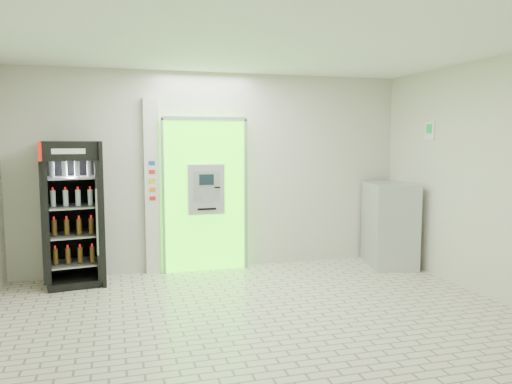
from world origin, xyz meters
name	(u,v)px	position (x,y,z in m)	size (l,w,h in m)	color
ground	(264,323)	(0.00, 0.00, 0.00)	(6.00, 6.00, 0.00)	beige
room_shell	(264,154)	(0.00, 0.00, 1.84)	(6.00, 6.00, 6.00)	beige
atm_assembly	(205,194)	(-0.20, 2.41, 1.17)	(1.30, 0.24, 2.33)	#3EFF0D
pillar	(152,187)	(-0.98, 2.45, 1.30)	(0.22, 0.11, 2.60)	silver
beverage_cooler	(73,216)	(-2.07, 2.17, 0.94)	(0.83, 0.78, 1.97)	black
steel_cabinet	(389,224)	(2.66, 1.90, 0.66)	(0.87, 1.11, 1.31)	#B2B5BA
exit_sign	(430,131)	(2.99, 1.40, 2.12)	(0.02, 0.22, 0.26)	white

